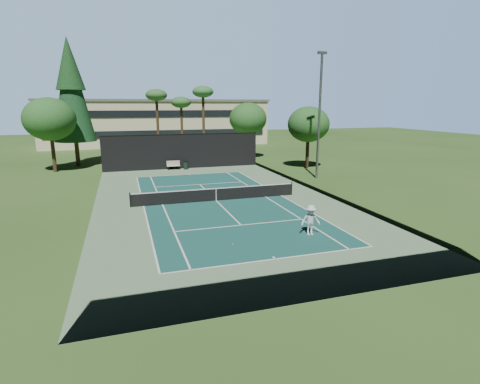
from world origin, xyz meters
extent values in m
plane|color=#305520|center=(0.00, 0.00, 0.00)|extent=(160.00, 160.00, 0.00)
cube|color=#65895F|center=(0.00, 0.00, 0.01)|extent=(18.00, 32.00, 0.01)
cube|color=#184F48|center=(0.00, 0.00, 0.01)|extent=(10.97, 23.77, 0.01)
cube|color=white|center=(0.00, -11.88, 0.02)|extent=(10.97, 0.10, 0.01)
cube|color=white|center=(0.00, 11.88, 0.02)|extent=(10.97, 0.10, 0.01)
cube|color=white|center=(0.00, -6.40, 0.02)|extent=(8.23, 0.10, 0.01)
cube|color=white|center=(0.00, 6.40, 0.02)|extent=(8.23, 0.10, 0.01)
cube|color=white|center=(-5.49, 0.00, 0.02)|extent=(0.10, 23.77, 0.01)
cube|color=white|center=(5.49, 0.00, 0.02)|extent=(0.10, 23.77, 0.01)
cube|color=white|center=(-4.12, 0.00, 0.02)|extent=(0.10, 23.77, 0.01)
cube|color=white|center=(4.12, 0.00, 0.02)|extent=(0.10, 23.77, 0.01)
cube|color=white|center=(0.00, 0.00, 0.02)|extent=(0.10, 12.80, 0.01)
cube|color=white|center=(0.00, -11.73, 0.02)|extent=(0.10, 0.30, 0.01)
cube|color=white|center=(0.00, 11.73, 0.02)|extent=(0.10, 0.30, 0.01)
cylinder|color=black|center=(-6.40, 0.00, 0.55)|extent=(0.10, 0.10, 1.10)
cylinder|color=black|center=(6.40, 0.00, 0.55)|extent=(0.10, 0.10, 1.10)
cube|color=black|center=(0.00, 0.00, 0.50)|extent=(12.80, 0.02, 0.92)
cube|color=white|center=(0.00, 0.00, 0.98)|extent=(12.80, 0.04, 0.07)
cube|color=white|center=(0.00, 0.00, 0.50)|extent=(0.05, 0.03, 0.92)
cube|color=black|center=(0.00, 16.00, 2.00)|extent=(18.00, 0.04, 4.00)
cube|color=black|center=(0.00, -16.00, 2.00)|extent=(18.00, 0.04, 4.00)
cube|color=black|center=(9.00, 0.00, 2.00)|extent=(0.04, 32.00, 4.00)
cube|color=black|center=(-9.00, 0.00, 2.00)|extent=(0.04, 32.00, 4.00)
cube|color=black|center=(0.00, 16.00, 4.00)|extent=(18.00, 0.06, 0.06)
imported|color=silver|center=(3.28, -9.19, 0.88)|extent=(1.22, 0.82, 1.75)
sphere|color=#D1F437|center=(-1.41, -9.37, 0.03)|extent=(0.06, 0.06, 0.06)
sphere|color=#BAD630|center=(-2.97, 1.66, 0.03)|extent=(0.06, 0.06, 0.06)
sphere|color=#ECF337|center=(2.03, 2.48, 0.04)|extent=(0.08, 0.08, 0.08)
sphere|color=#E2EF36|center=(-3.01, 4.29, 0.03)|extent=(0.06, 0.06, 0.06)
cube|color=beige|center=(-1.22, 15.48, 0.45)|extent=(1.50, 0.45, 0.05)
cube|color=#C0B59F|center=(-1.22, 15.68, 0.75)|extent=(1.50, 0.06, 0.55)
cube|color=black|center=(-1.82, 15.48, 0.21)|extent=(0.06, 0.40, 0.42)
cube|color=black|center=(-0.62, 15.48, 0.21)|extent=(0.06, 0.40, 0.42)
cylinder|color=black|center=(0.17, 15.31, 0.45)|extent=(0.52, 0.52, 0.90)
cylinder|color=black|center=(0.17, 15.31, 0.92)|extent=(0.56, 0.56, 0.05)
cylinder|color=#4A371F|center=(-12.00, 22.00, 1.80)|extent=(0.50, 0.50, 3.60)
cone|color=#163C1E|center=(-12.00, 22.00, 9.00)|extent=(4.80, 4.80, 12.00)
cone|color=#153A19|center=(-12.00, 22.00, 12.00)|extent=(3.30, 3.30, 6.00)
cylinder|color=#432E1C|center=(-2.00, 24.00, 4.28)|extent=(0.36, 0.36, 8.55)
ellipsoid|color=#2E5A28|center=(-2.00, 24.00, 8.55)|extent=(2.80, 2.80, 1.54)
cylinder|color=#45311D|center=(1.50, 26.00, 3.83)|extent=(0.36, 0.36, 7.65)
ellipsoid|color=#2B5D2A|center=(1.50, 26.00, 7.65)|extent=(2.80, 2.80, 1.54)
cylinder|color=#44311D|center=(4.00, 23.00, 4.50)|extent=(0.36, 0.36, 9.00)
ellipsoid|color=#2E672F|center=(4.00, 23.00, 9.00)|extent=(2.80, 2.80, 1.54)
cylinder|color=#432B1C|center=(10.00, 22.00, 1.76)|extent=(0.40, 0.40, 3.52)
ellipsoid|color=#255922|center=(10.00, 22.00, 5.44)|extent=(5.12, 5.12, 4.35)
cylinder|color=#3F291B|center=(14.00, 12.00, 1.65)|extent=(0.40, 0.40, 3.30)
ellipsoid|color=#255922|center=(14.00, 12.00, 5.10)|extent=(4.80, 4.80, 4.08)
cylinder|color=#42311C|center=(-14.00, 18.00, 1.87)|extent=(0.40, 0.40, 3.74)
ellipsoid|color=#255C23|center=(-14.00, 18.00, 5.78)|extent=(5.44, 5.44, 4.62)
cube|color=beige|center=(0.00, 46.00, 4.00)|extent=(40.00, 12.00, 8.00)
cube|color=#59595B|center=(0.00, 46.00, 8.10)|extent=(40.50, 12.50, 0.40)
cube|color=black|center=(0.00, 39.95, 2.40)|extent=(38.00, 0.15, 1.20)
cube|color=black|center=(0.00, 39.95, 5.80)|extent=(38.00, 0.15, 1.20)
cylinder|color=gray|center=(12.00, 6.00, 6.00)|extent=(0.24, 0.24, 12.00)
cube|color=gray|center=(12.00, 6.00, 12.10)|extent=(0.90, 0.25, 0.25)
camera|label=1|loc=(-6.66, -27.41, 7.24)|focal=28.00mm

